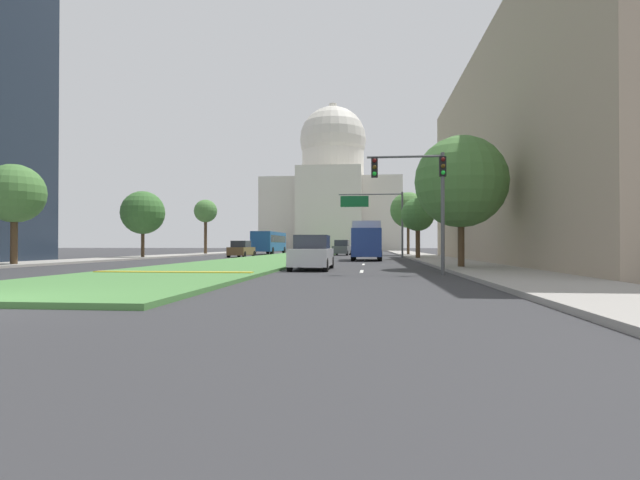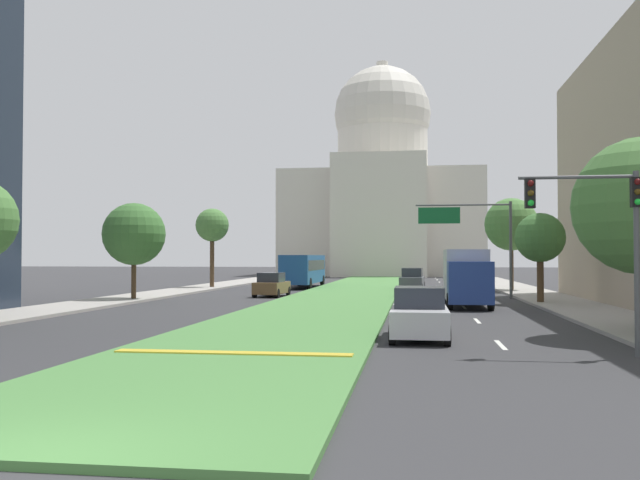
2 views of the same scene
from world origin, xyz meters
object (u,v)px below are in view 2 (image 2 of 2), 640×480
Objects in this scene: street_tree_right_mid at (540,238)px; sedan_distant at (412,280)px; overhead_guide_sign at (474,229)px; sedan_lead_stopped at (419,315)px; box_truck_delivery at (467,277)px; traffic_light_near_right at (605,221)px; sedan_midblock at (272,285)px; street_tree_right_far at (511,225)px; street_tree_left_far at (212,226)px; street_tree_left_mid at (134,234)px; capitol_building at (382,192)px; city_bus at (303,268)px.

sedan_distant is at bearing 115.37° from street_tree_right_mid.
overhead_guide_sign is at bearing -68.60° from sedan_distant.
sedan_lead_stopped is 0.67× the size of box_truck_delivery.
sedan_midblock is (-15.29, 26.93, -3.00)m from traffic_light_near_right.
traffic_light_near_right is 36.73m from street_tree_right_far.
street_tree_left_far is at bearing 124.88° from sedan_midblock.
street_tree_right_far is 9.20m from sedan_distant.
street_tree_right_mid is at bearing -57.40° from overhead_guide_sign.
overhead_guide_sign is 6.32m from street_tree_right_mid.
overhead_guide_sign is at bearing 92.96° from traffic_light_near_right.
overhead_guide_sign is 22.31m from street_tree_left_mid.
capitol_building is 7.78× the size of sedan_lead_stopped.
street_tree_right_far is at bearing 28.64° from sedan_midblock.
capitol_building is at bearing 100.88° from street_tree_right_mid.
sedan_lead_stopped is at bearing -111.68° from street_tree_right_mid.
traffic_light_near_right is 1.24× the size of sedan_midblock.
box_truck_delivery is at bearing -60.25° from city_bus.
overhead_guide_sign is at bearing -81.36° from capitol_building.
box_truck_delivery is (20.53, -2.49, -2.55)m from street_tree_left_mid.
street_tree_right_mid is at bearing 84.66° from traffic_light_near_right.
street_tree_left_far is (-23.02, 38.01, 1.72)m from traffic_light_near_right.
street_tree_left_mid is at bearing -89.87° from street_tree_left_far.
street_tree_right_far is at bearing -14.49° from city_bus.
sedan_distant is at bearing -84.35° from capitol_building.
street_tree_right_far is 1.80× the size of sedan_midblock.
street_tree_left_mid reaches higher than traffic_light_near_right.
street_tree_left_far is 9.09m from city_bus.
sedan_midblock is at bearing 113.29° from sedan_lead_stopped.
street_tree_left_mid is at bearing -137.20° from sedan_distant.
traffic_light_near_right reaches higher than sedan_midblock.
city_bus reaches higher than sedan_midblock.
traffic_light_near_right is 0.69× the size of street_tree_right_far.
capitol_building reaches higher than street_tree_left_far.
street_tree_right_far reaches higher than sedan_midblock.
sedan_lead_stopped is (-7.59, -33.23, -4.59)m from street_tree_right_far.
street_tree_left_far is at bearing 152.31° from overhead_guide_sign.
street_tree_left_far is 28.54m from box_truck_delivery.
sedan_midblock is at bearing 147.03° from box_truck_delivery.
capitol_building is at bearing 98.64° from overhead_guide_sign.
street_tree_left_far reaches higher than sedan_distant.
street_tree_right_mid is 0.71× the size of street_tree_right_far.
street_tree_left_mid is at bearing -110.70° from city_bus.
street_tree_right_mid reaches higher than sedan_lead_stopped.
capitol_building reaches higher than street_tree_left_mid.
traffic_light_near_right is at bearing -69.54° from city_bus.
street_tree_left_far is 1.68× the size of sedan_midblock.
capitol_building is at bearing 96.87° from traffic_light_near_right.
traffic_light_near_right is at bearing -82.49° from box_truck_delivery.
street_tree_right_mid is at bearing -91.65° from street_tree_right_far.
sedan_lead_stopped is at bearing -62.72° from street_tree_left_far.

